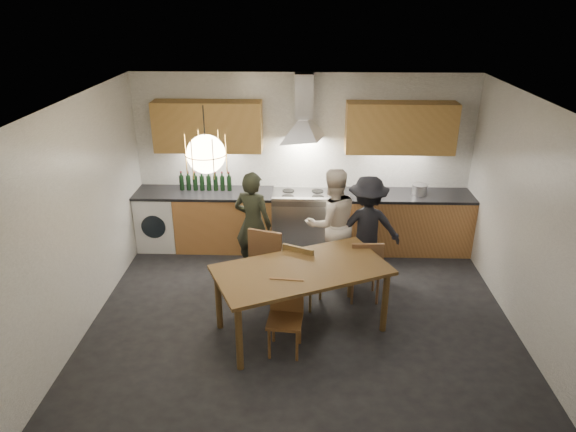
{
  "coord_description": "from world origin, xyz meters",
  "views": [
    {
      "loc": [
        0.0,
        -5.15,
        3.62
      ],
      "look_at": [
        -0.17,
        0.4,
        1.2
      ],
      "focal_mm": 32.0,
      "sensor_mm": 36.0,
      "label": 1
    }
  ],
  "objects_px": {
    "dining_table": "(302,276)",
    "wine_bottles": "(205,181)",
    "chair_back_left": "(268,257)",
    "stock_pot": "(419,190)",
    "person_right": "(367,227)",
    "mixing_bowl": "(374,192)",
    "person_mid": "(332,223)",
    "chair_front": "(286,311)",
    "person_left": "(253,224)"
  },
  "relations": [
    {
      "from": "person_left",
      "to": "stock_pot",
      "type": "relative_size",
      "value": 6.98
    },
    {
      "from": "dining_table",
      "to": "mixing_bowl",
      "type": "distance_m",
      "value": 2.32
    },
    {
      "from": "stock_pot",
      "to": "wine_bottles",
      "type": "distance_m",
      "value": 3.17
    },
    {
      "from": "chair_back_left",
      "to": "wine_bottles",
      "type": "height_order",
      "value": "wine_bottles"
    },
    {
      "from": "chair_back_left",
      "to": "mixing_bowl",
      "type": "relative_size",
      "value": 3.28
    },
    {
      "from": "chair_back_left",
      "to": "stock_pot",
      "type": "distance_m",
      "value": 2.56
    },
    {
      "from": "chair_back_left",
      "to": "mixing_bowl",
      "type": "bearing_deg",
      "value": -120.53
    },
    {
      "from": "dining_table",
      "to": "person_right",
      "type": "bearing_deg",
      "value": 32.04
    },
    {
      "from": "person_right",
      "to": "mixing_bowl",
      "type": "relative_size",
      "value": 4.9
    },
    {
      "from": "stock_pot",
      "to": "dining_table",
      "type": "bearing_deg",
      "value": -129.29
    },
    {
      "from": "mixing_bowl",
      "to": "chair_back_left",
      "type": "bearing_deg",
      "value": -137.94
    },
    {
      "from": "mixing_bowl",
      "to": "wine_bottles",
      "type": "relative_size",
      "value": 0.37
    },
    {
      "from": "chair_back_left",
      "to": "stock_pot",
      "type": "xyz_separation_m",
      "value": [
        2.13,
        1.35,
        0.42
      ]
    },
    {
      "from": "mixing_bowl",
      "to": "wine_bottles",
      "type": "distance_m",
      "value": 2.51
    },
    {
      "from": "mixing_bowl",
      "to": "dining_table",
      "type": "bearing_deg",
      "value": -116.89
    },
    {
      "from": "chair_back_left",
      "to": "wine_bottles",
      "type": "distance_m",
      "value": 1.84
    },
    {
      "from": "dining_table",
      "to": "person_left",
      "type": "xyz_separation_m",
      "value": [
        -0.67,
        1.32,
        0.03
      ]
    },
    {
      "from": "person_right",
      "to": "person_left",
      "type": "bearing_deg",
      "value": -2.23
    },
    {
      "from": "person_right",
      "to": "mixing_bowl",
      "type": "height_order",
      "value": "person_right"
    },
    {
      "from": "chair_front",
      "to": "person_left",
      "type": "relative_size",
      "value": 0.55
    },
    {
      "from": "chair_front",
      "to": "person_mid",
      "type": "bearing_deg",
      "value": 76.48
    },
    {
      "from": "dining_table",
      "to": "chair_front",
      "type": "xyz_separation_m",
      "value": [
        -0.17,
        -0.34,
        -0.25
      ]
    },
    {
      "from": "dining_table",
      "to": "person_right",
      "type": "height_order",
      "value": "person_right"
    },
    {
      "from": "person_left",
      "to": "person_right",
      "type": "relative_size",
      "value": 1.03
    },
    {
      "from": "dining_table",
      "to": "chair_front",
      "type": "relative_size",
      "value": 2.62
    },
    {
      "from": "dining_table",
      "to": "mixing_bowl",
      "type": "relative_size",
      "value": 7.27
    },
    {
      "from": "chair_front",
      "to": "person_right",
      "type": "xyz_separation_m",
      "value": [
        1.03,
        1.64,
        0.25
      ]
    },
    {
      "from": "wine_bottles",
      "to": "person_right",
      "type": "bearing_deg",
      "value": -20.55
    },
    {
      "from": "mixing_bowl",
      "to": "person_mid",
      "type": "bearing_deg",
      "value": -131.02
    },
    {
      "from": "stock_pot",
      "to": "mixing_bowl",
      "type": "bearing_deg",
      "value": -177.7
    },
    {
      "from": "chair_back_left",
      "to": "stock_pot",
      "type": "height_order",
      "value": "stock_pot"
    },
    {
      "from": "dining_table",
      "to": "wine_bottles",
      "type": "relative_size",
      "value": 2.72
    },
    {
      "from": "person_mid",
      "to": "stock_pot",
      "type": "distance_m",
      "value": 1.53
    },
    {
      "from": "chair_front",
      "to": "person_left",
      "type": "distance_m",
      "value": 1.75
    },
    {
      "from": "person_right",
      "to": "stock_pot",
      "type": "height_order",
      "value": "person_right"
    },
    {
      "from": "dining_table",
      "to": "person_left",
      "type": "height_order",
      "value": "person_left"
    },
    {
      "from": "dining_table",
      "to": "stock_pot",
      "type": "distance_m",
      "value": 2.71
    },
    {
      "from": "mixing_bowl",
      "to": "stock_pot",
      "type": "relative_size",
      "value": 1.38
    },
    {
      "from": "stock_pot",
      "to": "wine_bottles",
      "type": "relative_size",
      "value": 0.27
    },
    {
      "from": "dining_table",
      "to": "stock_pot",
      "type": "height_order",
      "value": "stock_pot"
    },
    {
      "from": "chair_front",
      "to": "wine_bottles",
      "type": "relative_size",
      "value": 1.04
    },
    {
      "from": "person_right",
      "to": "wine_bottles",
      "type": "distance_m",
      "value": 2.5
    },
    {
      "from": "person_mid",
      "to": "mixing_bowl",
      "type": "relative_size",
      "value": 5.25
    },
    {
      "from": "dining_table",
      "to": "wine_bottles",
      "type": "height_order",
      "value": "wine_bottles"
    },
    {
      "from": "chair_front",
      "to": "stock_pot",
      "type": "height_order",
      "value": "stock_pot"
    },
    {
      "from": "dining_table",
      "to": "chair_back_left",
      "type": "height_order",
      "value": "chair_back_left"
    },
    {
      "from": "person_mid",
      "to": "mixing_bowl",
      "type": "distance_m",
      "value": 1.0
    },
    {
      "from": "person_mid",
      "to": "mixing_bowl",
      "type": "xyz_separation_m",
      "value": [
        0.65,
        0.75,
        0.17
      ]
    },
    {
      "from": "chair_back_left",
      "to": "person_right",
      "type": "xyz_separation_m",
      "value": [
        1.29,
        0.57,
        0.17
      ]
    },
    {
      "from": "person_right",
      "to": "mixing_bowl",
      "type": "bearing_deg",
      "value": -104.9
    }
  ]
}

